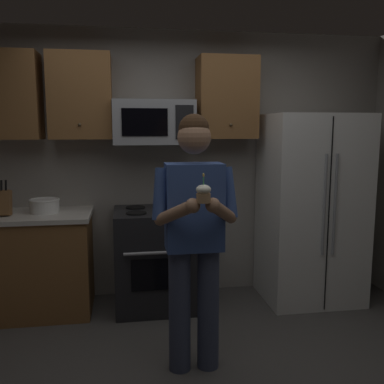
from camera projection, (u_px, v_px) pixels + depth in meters
name	position (u px, v px, depth m)	size (l,w,h in m)	color
wall_back	(167.00, 165.00, 4.27)	(4.40, 0.10, 2.60)	gray
oven_range	(156.00, 258.00, 3.99)	(0.76, 0.70, 0.93)	black
microwave	(154.00, 122.00, 3.92)	(0.74, 0.41, 0.40)	#9EA0A5
refrigerator	(311.00, 208.00, 4.12)	(0.90, 0.75, 1.80)	white
cabinet_row_upper	(89.00, 97.00, 3.84)	(2.78, 0.36, 0.76)	brown
counter_left	(11.00, 264.00, 3.81)	(1.44, 0.66, 0.92)	brown
knife_block	(1.00, 202.00, 3.67)	(0.16, 0.15, 0.32)	brown
bowl_large_white	(45.00, 205.00, 3.80)	(0.27, 0.27, 0.12)	white
person	(194.00, 230.00, 2.84)	(0.60, 0.48, 1.76)	#383F59
cupcake	(203.00, 193.00, 2.48)	(0.09, 0.09, 0.17)	#A87F56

